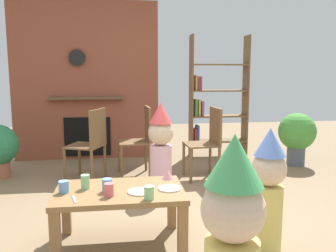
{
  "coord_description": "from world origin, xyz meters",
  "views": [
    {
      "loc": [
        -0.33,
        -3.09,
        1.35
      ],
      "look_at": [
        0.15,
        0.4,
        0.81
      ],
      "focal_mm": 38.5,
      "sensor_mm": 36.0,
      "label": 1
    }
  ],
  "objects_px": {
    "paper_cup_far_left": "(109,190)",
    "birthday_cake_slice": "(168,175)",
    "paper_cup_near_right": "(149,193)",
    "potted_plant_tall": "(297,134)",
    "coffee_table": "(120,199)",
    "child_in_pink": "(268,186)",
    "dining_chair_left": "(91,141)",
    "paper_cup_far_right": "(64,187)",
    "dining_chair_right": "(208,139)",
    "bookshelf": "(214,101)",
    "child_by_the_chairs": "(161,146)",
    "child_with_cone_hat": "(232,242)",
    "paper_cup_center": "(85,182)",
    "paper_plate_front": "(169,188)",
    "dining_chair_middle": "(141,136)",
    "paper_plate_rear": "(140,192)",
    "paper_cup_near_left": "(107,185)"
  },
  "relations": [
    {
      "from": "potted_plant_tall",
      "to": "bookshelf",
      "type": "bearing_deg",
      "value": 147.08
    },
    {
      "from": "bookshelf",
      "to": "child_with_cone_hat",
      "type": "bearing_deg",
      "value": -103.85
    },
    {
      "from": "paper_cup_near_right",
      "to": "paper_cup_center",
      "type": "bearing_deg",
      "value": 147.36
    },
    {
      "from": "dining_chair_left",
      "to": "potted_plant_tall",
      "type": "bearing_deg",
      "value": -148.99
    },
    {
      "from": "child_in_pink",
      "to": "dining_chair_middle",
      "type": "relative_size",
      "value": 1.05
    },
    {
      "from": "paper_cup_near_right",
      "to": "child_with_cone_hat",
      "type": "height_order",
      "value": "child_with_cone_hat"
    },
    {
      "from": "coffee_table",
      "to": "paper_cup_center",
      "type": "xyz_separation_m",
      "value": [
        -0.26,
        0.06,
        0.13
      ]
    },
    {
      "from": "paper_cup_far_left",
      "to": "birthday_cake_slice",
      "type": "bearing_deg",
      "value": 36.82
    },
    {
      "from": "bookshelf",
      "to": "paper_cup_far_left",
      "type": "bearing_deg",
      "value": -118.03
    },
    {
      "from": "coffee_table",
      "to": "child_by_the_chairs",
      "type": "height_order",
      "value": "child_by_the_chairs"
    },
    {
      "from": "paper_plate_front",
      "to": "dining_chair_middle",
      "type": "height_order",
      "value": "dining_chair_middle"
    },
    {
      "from": "dining_chair_right",
      "to": "birthday_cake_slice",
      "type": "bearing_deg",
      "value": 60.11
    },
    {
      "from": "child_in_pink",
      "to": "potted_plant_tall",
      "type": "height_order",
      "value": "child_in_pink"
    },
    {
      "from": "potted_plant_tall",
      "to": "paper_cup_far_left",
      "type": "bearing_deg",
      "value": -139.2
    },
    {
      "from": "birthday_cake_slice",
      "to": "dining_chair_left",
      "type": "distance_m",
      "value": 1.68
    },
    {
      "from": "paper_cup_near_left",
      "to": "paper_cup_far_right",
      "type": "height_order",
      "value": "paper_cup_near_left"
    },
    {
      "from": "paper_cup_far_left",
      "to": "dining_chair_middle",
      "type": "bearing_deg",
      "value": 80.07
    },
    {
      "from": "paper_cup_near_right",
      "to": "potted_plant_tall",
      "type": "relative_size",
      "value": 0.13
    },
    {
      "from": "birthday_cake_slice",
      "to": "dining_chair_left",
      "type": "height_order",
      "value": "dining_chair_left"
    },
    {
      "from": "dining_chair_middle",
      "to": "child_in_pink",
      "type": "bearing_deg",
      "value": 107.2
    },
    {
      "from": "bookshelf",
      "to": "dining_chair_right",
      "type": "height_order",
      "value": "bookshelf"
    },
    {
      "from": "paper_plate_rear",
      "to": "birthday_cake_slice",
      "type": "distance_m",
      "value": 0.4
    },
    {
      "from": "paper_cup_near_left",
      "to": "dining_chair_left",
      "type": "relative_size",
      "value": 0.11
    },
    {
      "from": "paper_cup_near_right",
      "to": "dining_chair_left",
      "type": "xyz_separation_m",
      "value": [
        -0.54,
        1.97,
        0.01
      ]
    },
    {
      "from": "birthday_cake_slice",
      "to": "paper_cup_near_left",
      "type": "bearing_deg",
      "value": -153.29
    },
    {
      "from": "paper_cup_near_right",
      "to": "dining_chair_right",
      "type": "relative_size",
      "value": 0.11
    },
    {
      "from": "paper_cup_near_right",
      "to": "paper_plate_rear",
      "type": "height_order",
      "value": "paper_cup_near_right"
    },
    {
      "from": "child_with_cone_hat",
      "to": "potted_plant_tall",
      "type": "distance_m",
      "value": 3.87
    },
    {
      "from": "dining_chair_middle",
      "to": "dining_chair_right",
      "type": "bearing_deg",
      "value": 158.33
    },
    {
      "from": "child_in_pink",
      "to": "child_with_cone_hat",
      "type": "bearing_deg",
      "value": 69.21
    },
    {
      "from": "coffee_table",
      "to": "child_in_pink",
      "type": "relative_size",
      "value": 1.04
    },
    {
      "from": "birthday_cake_slice",
      "to": "paper_cup_center",
      "type": "bearing_deg",
      "value": -166.24
    },
    {
      "from": "paper_cup_far_left",
      "to": "potted_plant_tall",
      "type": "relative_size",
      "value": 0.13
    },
    {
      "from": "paper_cup_far_left",
      "to": "birthday_cake_slice",
      "type": "xyz_separation_m",
      "value": [
        0.48,
        0.36,
        -0.01
      ]
    },
    {
      "from": "coffee_table",
      "to": "paper_cup_far_left",
      "type": "relative_size",
      "value": 10.15
    },
    {
      "from": "paper_cup_far_right",
      "to": "dining_chair_right",
      "type": "height_order",
      "value": "dining_chair_right"
    },
    {
      "from": "dining_chair_right",
      "to": "paper_cup_near_right",
      "type": "bearing_deg",
      "value": 60.85
    },
    {
      "from": "dining_chair_middle",
      "to": "paper_cup_far_left",
      "type": "bearing_deg",
      "value": 76.42
    },
    {
      "from": "child_by_the_chairs",
      "to": "potted_plant_tall",
      "type": "bearing_deg",
      "value": 135.0
    },
    {
      "from": "birthday_cake_slice",
      "to": "bookshelf",
      "type": "bearing_deg",
      "value": 67.17
    },
    {
      "from": "dining_chair_left",
      "to": "dining_chair_middle",
      "type": "xyz_separation_m",
      "value": [
        0.62,
        0.2,
        0.0
      ]
    },
    {
      "from": "paper_cup_near_right",
      "to": "coffee_table",
      "type": "bearing_deg",
      "value": 130.15
    },
    {
      "from": "paper_plate_front",
      "to": "bookshelf",
      "type": "bearing_deg",
      "value": 68.67
    },
    {
      "from": "paper_cup_near_right",
      "to": "paper_cup_near_left",
      "type": "bearing_deg",
      "value": 144.58
    },
    {
      "from": "paper_plate_front",
      "to": "paper_plate_rear",
      "type": "distance_m",
      "value": 0.23
    },
    {
      "from": "paper_cup_far_right",
      "to": "paper_plate_rear",
      "type": "bearing_deg",
      "value": -7.58
    },
    {
      "from": "bookshelf",
      "to": "paper_cup_far_right",
      "type": "height_order",
      "value": "bookshelf"
    },
    {
      "from": "paper_cup_far_right",
      "to": "potted_plant_tall",
      "type": "xyz_separation_m",
      "value": [
        2.96,
        2.14,
        -0.04
      ]
    },
    {
      "from": "paper_plate_rear",
      "to": "potted_plant_tall",
      "type": "height_order",
      "value": "potted_plant_tall"
    },
    {
      "from": "coffee_table",
      "to": "paper_cup_far_right",
      "type": "relative_size",
      "value": 10.87
    }
  ]
}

